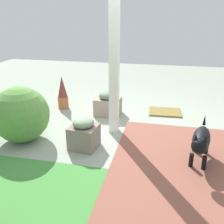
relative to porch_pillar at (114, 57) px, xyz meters
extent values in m
plane|color=gray|center=(-0.35, 0.09, -1.21)|extent=(12.00, 12.00, 0.00)
cube|color=brown|center=(-1.07, 0.81, -1.20)|extent=(1.80, 2.40, 0.02)
cube|color=white|center=(0.00, 0.00, 0.00)|extent=(0.14, 0.14, 2.41)
cube|color=gray|center=(0.26, -0.69, -1.04)|extent=(0.48, 0.41, 0.33)
ellipsoid|color=slate|center=(0.26, -0.69, -0.82)|extent=(0.34, 0.34, 0.15)
cube|color=gray|center=(0.31, 0.62, -1.04)|extent=(0.42, 0.40, 0.33)
ellipsoid|color=gray|center=(0.31, 0.62, -0.82)|extent=(0.31, 0.31, 0.14)
sphere|color=#568A3D|center=(1.29, 0.60, -0.79)|extent=(0.84, 0.84, 0.84)
cylinder|color=#A85735|center=(1.24, -0.84, -1.08)|extent=(0.21, 0.21, 0.25)
cone|color=brown|center=(1.24, -0.84, -0.75)|extent=(0.19, 0.19, 0.42)
ellipsoid|color=black|center=(-1.27, 0.64, -0.89)|extent=(0.34, 0.69, 0.24)
sphere|color=black|center=(-1.20, 1.02, -0.79)|extent=(0.19, 0.19, 0.19)
cone|color=black|center=(-1.25, 1.03, -0.69)|extent=(0.05, 0.05, 0.08)
cone|color=black|center=(-1.15, 1.01, -0.69)|extent=(0.05, 0.05, 0.08)
cylinder|color=black|center=(-1.31, 0.86, -1.11)|extent=(0.05, 0.05, 0.20)
cylinder|color=black|center=(-1.16, 0.83, -1.11)|extent=(0.05, 0.05, 0.20)
cylinder|color=black|center=(-1.39, 0.46, -1.11)|extent=(0.05, 0.05, 0.20)
cylinder|color=black|center=(-1.24, 0.43, -1.11)|extent=(0.05, 0.05, 0.20)
cone|color=black|center=(-1.33, 0.34, -0.74)|extent=(0.04, 0.04, 0.15)
cube|color=olive|center=(-0.81, -1.02, -1.19)|extent=(0.64, 0.50, 0.03)
camera|label=1|loc=(-0.77, 3.68, 0.61)|focal=40.37mm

